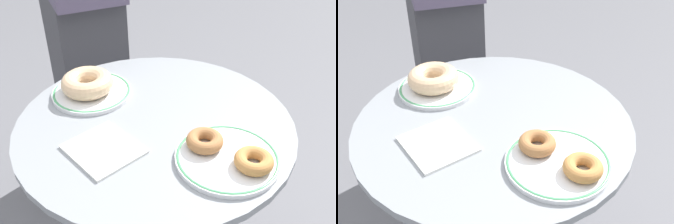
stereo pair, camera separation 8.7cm
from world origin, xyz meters
TOP-DOWN VIEW (x-y plane):
  - cafe_table at (0.00, 0.00)m, footprint 0.63×0.63m
  - plate_left at (-0.20, 0.00)m, footprint 0.20×0.20m
  - plate_right at (0.20, -0.02)m, footprint 0.21×0.21m
  - donut_glazed at (-0.20, -0.01)m, footprint 0.17×0.17m
  - donut_old_fashioned at (0.25, -0.02)m, footprint 0.11×0.11m
  - donut_cinnamon at (0.14, -0.02)m, footprint 0.08×0.08m
  - paper_napkin at (-0.02, -0.14)m, footprint 0.16×0.15m

SIDE VIEW (x-z plane):
  - cafe_table at x=0.00m, z-range 0.15..0.92m
  - paper_napkin at x=-0.02m, z-range 0.77..0.77m
  - plate_left at x=-0.20m, z-range 0.77..0.78m
  - plate_right at x=0.20m, z-range 0.77..0.78m
  - donut_old_fashioned at x=0.25m, z-range 0.78..0.80m
  - donut_cinnamon at x=0.14m, z-range 0.78..0.80m
  - donut_glazed at x=-0.20m, z-range 0.78..0.82m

